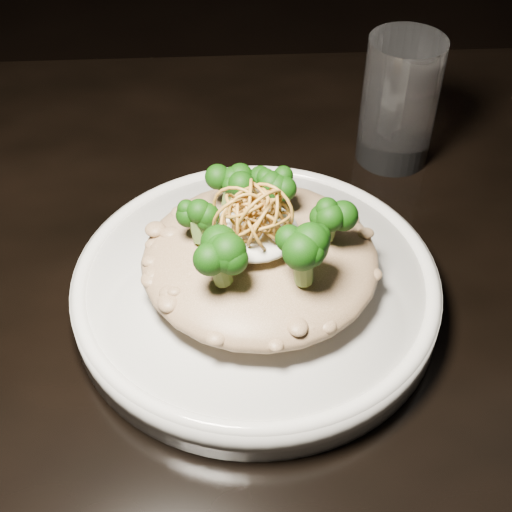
% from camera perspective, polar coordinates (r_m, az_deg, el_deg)
% --- Properties ---
extents(table, '(1.10, 0.80, 0.75)m').
position_cam_1_polar(table, '(0.70, 5.37, -6.32)').
color(table, black).
rests_on(table, ground).
extents(plate, '(0.30, 0.30, 0.03)m').
position_cam_1_polar(plate, '(0.60, 0.00, -2.71)').
color(plate, silver).
rests_on(plate, table).
extents(risotto, '(0.19, 0.19, 0.04)m').
position_cam_1_polar(risotto, '(0.57, 0.33, -0.21)').
color(risotto, brown).
rests_on(risotto, plate).
extents(broccoli, '(0.14, 0.14, 0.05)m').
position_cam_1_polar(broccoli, '(0.54, -0.17, 3.49)').
color(broccoli, black).
rests_on(broccoli, risotto).
extents(cheese, '(0.07, 0.07, 0.02)m').
position_cam_1_polar(cheese, '(0.55, -0.15, 2.00)').
color(cheese, white).
rests_on(cheese, risotto).
extents(shallots, '(0.06, 0.06, 0.04)m').
position_cam_1_polar(shallots, '(0.53, -0.21, 4.09)').
color(shallots, olive).
rests_on(shallots, cheese).
extents(drinking_glass, '(0.09, 0.09, 0.13)m').
position_cam_1_polar(drinking_glass, '(0.74, 11.39, 12.01)').
color(drinking_glass, white).
rests_on(drinking_glass, table).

